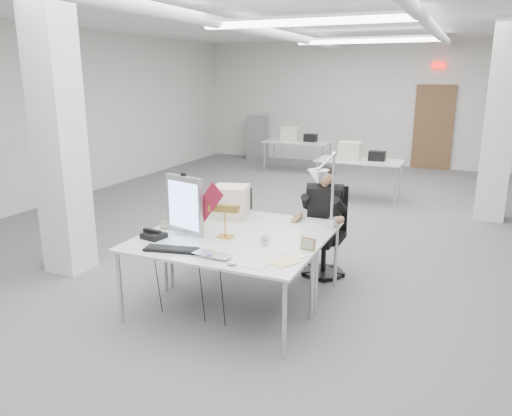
{
  "coord_description": "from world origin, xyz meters",
  "views": [
    {
      "loc": [
        2.11,
        -6.43,
        2.34
      ],
      "look_at": [
        0.2,
        -2.0,
        1.04
      ],
      "focal_mm": 35.0,
      "sensor_mm": 36.0,
      "label": 1
    }
  ],
  "objects": [
    {
      "name": "picture_frame_left",
      "position": [
        -0.75,
        -2.17,
        0.81
      ],
      "size": [
        0.15,
        0.1,
        0.12
      ],
      "primitive_type": "cube",
      "rotation": [
        -0.21,
        0.0,
        0.49
      ],
      "color": "olive",
      "rests_on": "desk_main"
    },
    {
      "name": "picture_frame_right",
      "position": [
        0.82,
        -2.2,
        0.81
      ],
      "size": [
        0.15,
        0.05,
        0.11
      ],
      "primitive_type": "cube",
      "rotation": [
        -0.21,
        0.0,
        -0.12
      ],
      "color": "#9E7044",
      "rests_on": "desk_main"
    },
    {
      "name": "keyboard",
      "position": [
        -0.35,
        -2.73,
        0.77
      ],
      "size": [
        0.52,
        0.26,
        0.02
      ],
      "primitive_type": "cube",
      "rotation": [
        0.0,
        0.0,
        0.21
      ],
      "color": "black",
      "rests_on": "desk_main"
    },
    {
      "name": "office_chair",
      "position": [
        0.63,
        -0.96,
        0.54
      ],
      "size": [
        0.61,
        0.61,
        1.07
      ],
      "primitive_type": null,
      "rotation": [
        0.0,
        0.0,
        0.18
      ],
      "color": "black",
      "rests_on": "room_shell"
    },
    {
      "name": "desk_main",
      "position": [
        0.0,
        -2.5,
        0.74
      ],
      "size": [
        1.8,
        0.9,
        0.02
      ],
      "primitive_type": "cube",
      "color": "silver",
      "rests_on": "room_shell"
    },
    {
      "name": "architect_lamp",
      "position": [
        0.85,
        -1.76,
        1.2
      ],
      "size": [
        0.32,
        0.72,
        0.89
      ],
      "primitive_type": null,
      "rotation": [
        0.0,
        0.0,
        0.12
      ],
      "color": "silver",
      "rests_on": "desk_second"
    },
    {
      "name": "paper_stack_b",
      "position": [
        0.73,
        -2.59,
        0.76
      ],
      "size": [
        0.28,
        0.31,
        0.01
      ],
      "primitive_type": "cube",
      "rotation": [
        0.0,
        0.0,
        -0.5
      ],
      "color": "#F9DA95",
      "rests_on": "desk_main"
    },
    {
      "name": "beige_monitor",
      "position": [
        -0.33,
        -1.49,
        0.94
      ],
      "size": [
        0.46,
        0.45,
        0.36
      ],
      "primitive_type": "cube",
      "rotation": [
        0.0,
        0.0,
        0.26
      ],
      "color": "beige",
      "rests_on": "desk_second"
    },
    {
      "name": "pennant",
      "position": [
        -0.21,
        -2.25,
        1.11
      ],
      "size": [
        0.4,
        0.12,
        0.44
      ],
      "primitive_type": "cube",
      "rotation": [
        0.0,
        -0.87,
        -0.26
      ],
      "color": "maroon",
      "rests_on": "monitor"
    },
    {
      "name": "paper_stack_a",
      "position": [
        0.53,
        -2.71,
        0.76
      ],
      "size": [
        0.24,
        0.31,
        0.01
      ],
      "primitive_type": "cube",
      "rotation": [
        0.0,
        0.0,
        -0.16
      ],
      "color": "silver",
      "rests_on": "desk_main"
    },
    {
      "name": "monitor",
      "position": [
        -0.5,
        -2.22,
        1.05
      ],
      "size": [
        0.48,
        0.18,
        0.6
      ],
      "primitive_type": "cube",
      "rotation": [
        0.0,
        0.0,
        -0.27
      ],
      "color": "#AFAFB4",
      "rests_on": "desk_main"
    },
    {
      "name": "mouse",
      "position": [
        0.34,
        -2.84,
        0.77
      ],
      "size": [
        0.11,
        0.08,
        0.04
      ],
      "primitive_type": "ellipsoid",
      "rotation": [
        0.0,
        0.0,
        0.15
      ],
      "color": "silver",
      "rests_on": "desk_main"
    },
    {
      "name": "paper_stack_c",
      "position": [
        0.75,
        -2.37,
        0.76
      ],
      "size": [
        0.25,
        0.22,
        0.01
      ],
      "primitive_type": "cube",
      "rotation": [
        0.0,
        0.0,
        -0.46
      ],
      "color": "silver",
      "rests_on": "desk_main"
    },
    {
      "name": "laptop",
      "position": [
        0.08,
        -2.78,
        0.77
      ],
      "size": [
        0.39,
        0.28,
        0.03
      ],
      "primitive_type": "imported",
      "rotation": [
        0.0,
        0.0,
        -0.12
      ],
      "color": "silver",
      "rests_on": "desk_main"
    },
    {
      "name": "bg_desk_b",
      "position": [
        -1.8,
        5.2,
        0.74
      ],
      "size": [
        1.6,
        0.8,
        0.02
      ],
      "primitive_type": "cube",
      "color": "silver",
      "rests_on": "room_shell"
    },
    {
      "name": "seated_person",
      "position": [
        0.63,
        -1.01,
        0.9
      ],
      "size": [
        0.59,
        0.68,
        0.91
      ],
      "primitive_type": null,
      "rotation": [
        0.0,
        0.0,
        0.18
      ],
      "color": "black",
      "rests_on": "office_chair"
    },
    {
      "name": "bankers_lamp",
      "position": [
        -0.06,
        -2.18,
        0.92
      ],
      "size": [
        0.3,
        0.16,
        0.33
      ],
      "primitive_type": null,
      "rotation": [
        0.0,
        0.0,
        0.15
      ],
      "color": "gold",
      "rests_on": "desk_main"
    },
    {
      "name": "bg_desk_a",
      "position": [
        0.2,
        3.0,
        0.74
      ],
      "size": [
        1.6,
        0.8,
        0.02
      ],
      "primitive_type": "cube",
      "color": "silver",
      "rests_on": "room_shell"
    },
    {
      "name": "room_shell",
      "position": [
        0.04,
        0.13,
        1.69
      ],
      "size": [
        10.04,
        14.04,
        3.24
      ],
      "color": "#59595C",
      "rests_on": "ground"
    },
    {
      "name": "desk_phone",
      "position": [
        -0.7,
        -2.49,
        0.78
      ],
      "size": [
        0.24,
        0.22,
        0.05
      ],
      "primitive_type": "cube",
      "rotation": [
        0.0,
        0.0,
        -0.19
      ],
      "color": "black",
      "rests_on": "desk_main"
    },
    {
      "name": "desk_second",
      "position": [
        0.0,
        -1.6,
        0.74
      ],
      "size": [
        1.8,
        0.9,
        0.02
      ],
      "primitive_type": "cube",
      "color": "silver",
      "rests_on": "room_shell"
    },
    {
      "name": "desk_clock",
      "position": [
        0.39,
        -2.23,
        0.81
      ],
      "size": [
        0.1,
        0.06,
        0.1
      ],
      "primitive_type": "cylinder",
      "rotation": [
        1.57,
        0.0,
        0.35
      ],
      "color": "silver",
      "rests_on": "desk_main"
    },
    {
      "name": "filing_cabinet",
      "position": [
        -3.5,
        6.65,
        0.6
      ],
      "size": [
        0.45,
        0.55,
        1.2
      ],
      "primitive_type": "cube",
      "color": "gray",
      "rests_on": "room_shell"
    }
  ]
}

